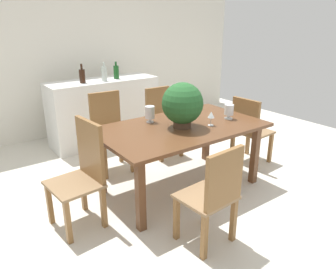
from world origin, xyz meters
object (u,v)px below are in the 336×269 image
object	(u,v)px
chair_foot_end	(249,128)
chair_far_left	(109,128)
wine_bottle_green	(82,76)
flower_centerpiece	(182,104)
crystal_vase_left	(150,113)
wine_bottle_amber	(104,74)
chair_near_left	(214,193)
kitchen_counter	(104,111)
wine_glass	(211,115)
chair_far_right	(161,119)
chair_head_end	(83,170)
wine_bottle_dark	(116,72)
dining_table	(181,133)
crystal_vase_center_near	(229,110)

from	to	relation	value
chair_foot_end	chair_far_left	world-z (taller)	chair_far_left
wine_bottle_green	flower_centerpiece	bearing A→B (deg)	-79.68
crystal_vase_left	wine_bottle_amber	bearing A→B (deg)	83.79
chair_near_left	kitchen_counter	world-z (taller)	kitchen_counter
chair_far_left	chair_near_left	distance (m)	1.91
chair_far_left	crystal_vase_left	bearing A→B (deg)	-68.68
chair_far_left	chair_near_left	xyz separation A→B (m)	(-0.00, -1.91, -0.03)
crystal_vase_left	wine_glass	distance (m)	0.67
chair_far_right	chair_near_left	distance (m)	2.06
chair_head_end	wine_glass	distance (m)	1.44
crystal_vase_left	wine_bottle_amber	xyz separation A→B (m)	(0.16, 1.45, 0.23)
chair_head_end	flower_centerpiece	distance (m)	1.19
wine_glass	wine_bottle_green	bearing A→B (deg)	107.47
crystal_vase_left	chair_foot_end	bearing A→B (deg)	-13.06
wine_bottle_amber	chair_near_left	bearing A→B (deg)	-97.54
chair_foot_end	flower_centerpiece	distance (m)	1.25
chair_near_left	flower_centerpiece	distance (m)	1.10
chair_foot_end	wine_glass	bearing A→B (deg)	98.19
chair_far_left	wine_bottle_amber	bearing A→B (deg)	70.40
chair_far_right	chair_near_left	bearing A→B (deg)	-111.30
crystal_vase_left	kitchen_counter	distance (m)	1.62
chair_near_left	wine_bottle_green	bearing A→B (deg)	-94.84
wine_glass	wine_bottle_dark	distance (m)	2.02
chair_foot_end	kitchen_counter	xyz separation A→B (m)	(-1.15, 1.88, -0.01)
chair_foot_end	wine_glass	size ratio (longest dim) A/B	5.74
flower_centerpiece	wine_bottle_green	size ratio (longest dim) A/B	1.79
chair_far_right	crystal_vase_left	bearing A→B (deg)	-131.28
chair_far_right	wine_bottle_amber	bearing A→B (deg)	120.68
wine_bottle_dark	chair_foot_end	bearing A→B (deg)	-62.86
chair_head_end	wine_bottle_amber	bearing A→B (deg)	142.91
chair_head_end	chair_foot_end	bearing A→B (deg)	84.34
dining_table	chair_far_right	xyz separation A→B (m)	(0.41, 0.95, -0.15)
crystal_vase_left	kitchen_counter	xyz separation A→B (m)	(0.17, 1.57, -0.37)
chair_far_right	wine_bottle_amber	xyz separation A→B (m)	(-0.45, 0.80, 0.57)
dining_table	flower_centerpiece	distance (m)	0.34
chair_head_end	wine_glass	world-z (taller)	chair_head_end
chair_far_left	wine_bottle_green	size ratio (longest dim) A/B	3.66
dining_table	wine_glass	distance (m)	0.38
wine_bottle_amber	wine_bottle_dark	bearing A→B (deg)	17.20
chair_foot_end	wine_bottle_amber	bearing A→B (deg)	30.20
flower_centerpiece	chair_near_left	bearing A→B (deg)	-112.77
wine_glass	dining_table	bearing A→B (deg)	145.80
dining_table	crystal_vase_center_near	size ratio (longest dim) A/B	10.62
crystal_vase_left	wine_bottle_dark	world-z (taller)	wine_bottle_dark
chair_far_right	crystal_vase_center_near	bearing A→B (deg)	-77.99
dining_table	crystal_vase_left	xyz separation A→B (m)	(-0.20, 0.30, 0.19)
chair_far_right	crystal_vase_left	xyz separation A→B (m)	(-0.60, -0.65, 0.34)
wine_glass	crystal_vase_left	bearing A→B (deg)	133.85
chair_head_end	wine_bottle_green	bearing A→B (deg)	151.59
wine_bottle_green	wine_glass	bearing A→B (deg)	-72.53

